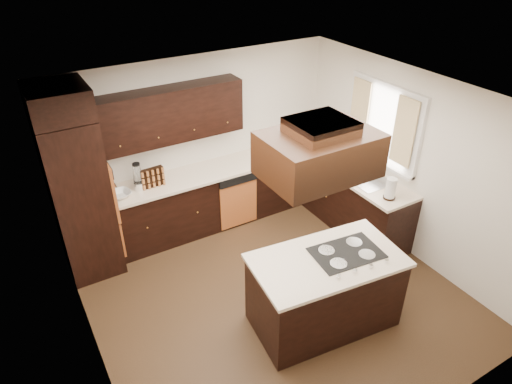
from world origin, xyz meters
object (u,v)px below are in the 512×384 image
island (324,292)px  oven_column (80,198)px  spice_rack (152,177)px  range_hood (319,154)px

island → oven_column: bearing=137.2°
island → spice_rack: (-1.08, 2.42, 0.61)m
range_hood → island: bearing=-32.6°
island → range_hood: bearing=153.8°
oven_column → range_hood: (1.88, -2.25, 1.10)m
island → range_hood: 1.73m
island → spice_rack: 2.72m
oven_column → range_hood: size_ratio=2.02×
range_hood → spice_rack: size_ratio=3.31×
spice_rack → oven_column: bearing=-179.9°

